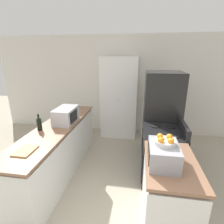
% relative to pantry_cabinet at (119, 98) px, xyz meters
% --- Properties ---
extents(wall_back, '(7.00, 0.06, 2.60)m').
position_rel_pantry_cabinet_xyz_m(wall_back, '(0.01, 0.32, 0.27)').
color(wall_back, silver).
rests_on(wall_back, ground_plane).
extents(counter_left, '(0.60, 2.57, 0.91)m').
position_rel_pantry_cabinet_xyz_m(counter_left, '(-0.89, -1.77, -0.60)').
color(counter_left, silver).
rests_on(counter_left, ground_plane).
extents(counter_right, '(0.60, 0.98, 0.91)m').
position_rel_pantry_cabinet_xyz_m(counter_right, '(0.92, -2.56, -0.60)').
color(counter_right, silver).
rests_on(counter_right, ground_plane).
extents(pantry_cabinet, '(0.92, 0.56, 2.07)m').
position_rel_pantry_cabinet_xyz_m(pantry_cabinet, '(0.00, 0.00, 0.00)').
color(pantry_cabinet, white).
rests_on(pantry_cabinet, ground_plane).
extents(stove, '(0.66, 0.74, 1.07)m').
position_rel_pantry_cabinet_xyz_m(stove, '(0.94, -1.68, -0.57)').
color(stove, black).
rests_on(stove, ground_plane).
extents(refrigerator, '(0.74, 0.77, 1.79)m').
position_rel_pantry_cabinet_xyz_m(refrigerator, '(0.98, -0.88, -0.14)').
color(refrigerator, black).
rests_on(refrigerator, ground_plane).
extents(microwave, '(0.33, 0.54, 0.27)m').
position_rel_pantry_cabinet_xyz_m(microwave, '(-0.78, -1.56, 0.01)').
color(microwave, '#B2B2B7').
rests_on(microwave, counter_left).
extents(wine_bottle, '(0.08, 0.08, 0.28)m').
position_rel_pantry_cabinet_xyz_m(wine_bottle, '(-1.07, -1.97, -0.02)').
color(wine_bottle, black).
rests_on(wine_bottle, counter_left).
extents(toaster_oven, '(0.33, 0.46, 0.24)m').
position_rel_pantry_cabinet_xyz_m(toaster_oven, '(0.81, -2.61, -0.01)').
color(toaster_oven, '#939399').
rests_on(toaster_oven, counter_right).
extents(fruit_bowl, '(0.24, 0.24, 0.10)m').
position_rel_pantry_cabinet_xyz_m(fruit_bowl, '(0.82, -2.59, 0.15)').
color(fruit_bowl, silver).
rests_on(fruit_bowl, toaster_oven).
extents(cutting_board, '(0.22, 0.29, 0.02)m').
position_rel_pantry_cabinet_xyz_m(cutting_board, '(-0.89, -2.62, -0.12)').
color(cutting_board, tan).
rests_on(cutting_board, counter_left).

